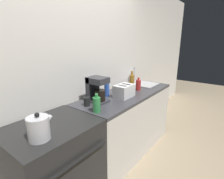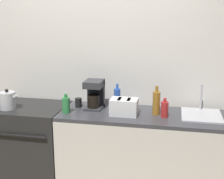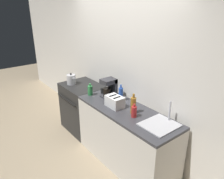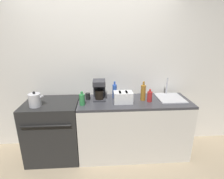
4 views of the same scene
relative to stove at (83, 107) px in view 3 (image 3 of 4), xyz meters
name	(u,v)px [view 3 (image 3 of 4)]	position (x,y,z in m)	size (l,w,h in m)	color
ground_plane	(88,150)	(0.64, -0.31, -0.47)	(12.00, 12.00, 0.00)	tan
wall_back	(120,69)	(0.64, 0.37, 0.83)	(8.00, 0.05, 2.60)	silver
stove	(83,107)	(0.00, 0.00, 0.00)	(0.78, 0.67, 0.91)	black
counter_block	(126,137)	(1.24, -0.01, -0.01)	(1.68, 0.61, 0.91)	silver
kettle	(71,79)	(-0.17, -0.13, 0.54)	(0.20, 0.16, 0.22)	silver
toaster	(115,102)	(1.06, -0.07, 0.53)	(0.27, 0.18, 0.16)	white
coffee_maker	(110,87)	(0.71, 0.10, 0.61)	(0.18, 0.23, 0.30)	#333338
sink_tray	(160,124)	(1.81, 0.05, 0.46)	(0.38, 0.43, 0.28)	#B7B7BC
bottle_red	(134,112)	(1.45, -0.06, 0.53)	(0.07, 0.07, 0.19)	#B72828
bottle_green	(90,90)	(0.47, -0.12, 0.53)	(0.08, 0.08, 0.20)	#338C47
bottle_amber	(133,105)	(1.37, 0.00, 0.57)	(0.07, 0.07, 0.29)	#9E6B23
bottle_blue	(121,94)	(0.95, 0.13, 0.56)	(0.07, 0.07, 0.26)	#2D56B7
cup_black	(103,90)	(0.54, 0.09, 0.49)	(0.07, 0.07, 0.10)	black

